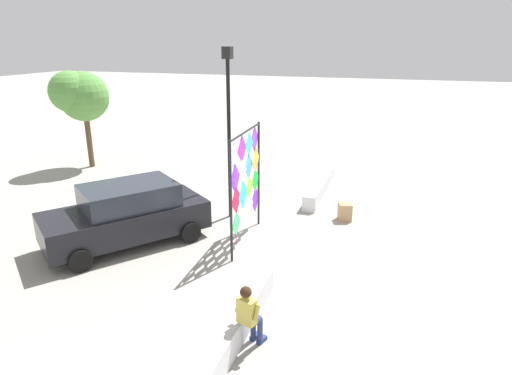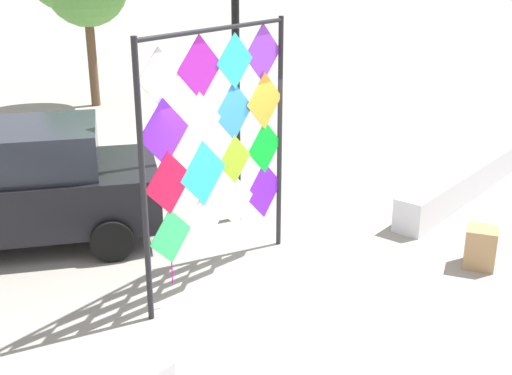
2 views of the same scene
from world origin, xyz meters
name	(u,v)px [view 1 (image 1 of 2)]	position (x,y,z in m)	size (l,w,h in m)	color
ground	(272,240)	(0.00, 0.00, 0.00)	(120.00, 120.00, 0.00)	#9E998E
plaza_ledge_left	(232,329)	(-4.67, -0.57, 0.28)	(4.24, 0.46, 0.56)	silver
plaza_ledge_right	(320,186)	(4.67, -0.57, 0.28)	(4.24, 0.46, 0.56)	silver
kite_display_rack	(246,178)	(-0.23, 0.72, 1.95)	(2.73, 0.17, 3.34)	#232328
seated_vendor	(249,312)	(-4.75, -0.95, 0.82)	(0.66, 0.56, 1.40)	navy
parked_car	(127,214)	(-1.44, 3.97, 0.90)	(4.83, 4.35, 1.78)	black
cardboard_box_large	(345,212)	(2.28, -1.85, 0.29)	(0.40, 0.42, 0.57)	tan
lamp_post	(229,118)	(1.42, 1.88, 3.33)	(0.28, 0.28, 5.50)	black
tree_far_right	(79,95)	(4.93, 10.47, 3.36)	(2.52, 2.32, 4.43)	brown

